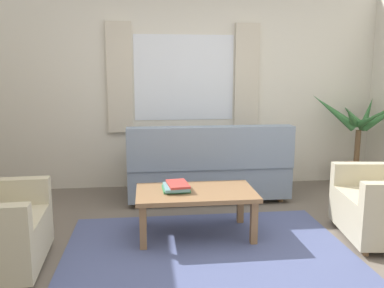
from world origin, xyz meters
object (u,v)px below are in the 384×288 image
at_px(couch, 208,169).
at_px(potted_plant, 357,145).
at_px(coffee_table, 196,197).
at_px(book_stack_on_table, 176,187).

relative_size(couch, potted_plant, 1.49).
height_order(couch, potted_plant, potted_plant).
bearing_deg(couch, coffee_table, 75.74).
bearing_deg(coffee_table, potted_plant, 29.76).
xyz_separation_m(couch, book_stack_on_table, (-0.46, -1.07, 0.10)).
xyz_separation_m(couch, potted_plant, (2.00, 0.19, 0.21)).
distance_m(coffee_table, potted_plant, 2.64).
height_order(book_stack_on_table, potted_plant, potted_plant).
bearing_deg(book_stack_on_table, coffee_table, -12.78).
bearing_deg(couch, book_stack_on_table, 66.84).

